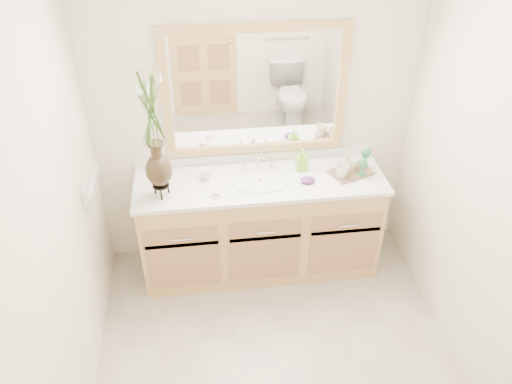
{
  "coord_description": "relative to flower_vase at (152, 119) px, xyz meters",
  "views": [
    {
      "loc": [
        -0.42,
        -2.0,
        2.85
      ],
      "look_at": [
        -0.08,
        0.65,
        0.98
      ],
      "focal_mm": 35.0,
      "sensor_mm": 36.0,
      "label": 1
    }
  ],
  "objects": [
    {
      "name": "floor",
      "position": [
        0.71,
        -0.91,
        -1.42
      ],
      "size": [
        2.6,
        2.6,
        0.0
      ],
      "primitive_type": "plane",
      "color": "#B9B29E",
      "rests_on": "ground"
    },
    {
      "name": "wall_back",
      "position": [
        0.71,
        0.39,
        -0.22
      ],
      "size": [
        2.4,
        0.02,
        2.4
      ],
      "primitive_type": "cube",
      "color": "white",
      "rests_on": "floor"
    },
    {
      "name": "wall_left",
      "position": [
        -0.49,
        -0.91,
        -0.22
      ],
      "size": [
        0.02,
        2.6,
        2.4
      ],
      "primitive_type": "cube",
      "color": "white",
      "rests_on": "floor"
    },
    {
      "name": "wall_right",
      "position": [
        1.91,
        -0.91,
        -0.22
      ],
      "size": [
        0.02,
        2.6,
        2.4
      ],
      "primitive_type": "cube",
      "color": "white",
      "rests_on": "floor"
    },
    {
      "name": "vanity",
      "position": [
        0.71,
        0.11,
        -1.02
      ],
      "size": [
        1.8,
        0.55,
        0.8
      ],
      "color": "#DBBA6A",
      "rests_on": "floor"
    },
    {
      "name": "counter",
      "position": [
        0.71,
        0.11,
        -0.6
      ],
      "size": [
        1.84,
        0.57,
        0.03
      ],
      "primitive_type": "cube",
      "color": "white",
      "rests_on": "vanity"
    },
    {
      "name": "sink",
      "position": [
        0.71,
        0.09,
        -0.64
      ],
      "size": [
        0.38,
        0.34,
        0.23
      ],
      "color": "white",
      "rests_on": "counter"
    },
    {
      "name": "mirror",
      "position": [
        0.71,
        0.37,
        -0.01
      ],
      "size": [
        1.32,
        0.04,
        0.97
      ],
      "color": "white",
      "rests_on": "wall_back"
    },
    {
      "name": "switch_plate",
      "position": [
        -0.48,
        -0.14,
        -0.44
      ],
      "size": [
        0.02,
        0.12,
        0.12
      ],
      "primitive_type": "cube",
      "color": "white",
      "rests_on": "wall_left"
    },
    {
      "name": "flower_vase",
      "position": [
        0.0,
        0.0,
        0.0
      ],
      "size": [
        0.21,
        0.21,
        0.87
      ],
      "rotation": [
        0.0,
        0.0,
        0.07
      ],
      "color": "black",
      "rests_on": "counter"
    },
    {
      "name": "tumbler",
      "position": [
        0.32,
        0.17,
        -0.55
      ],
      "size": [
        0.07,
        0.07,
        0.09
      ],
      "primitive_type": "cylinder",
      "color": "beige",
      "rests_on": "counter"
    },
    {
      "name": "soap_dish",
      "position": [
        0.38,
        -0.05,
        -0.58
      ],
      "size": [
        0.09,
        0.09,
        0.03
      ],
      "color": "beige",
      "rests_on": "counter"
    },
    {
      "name": "soap_bottle",
      "position": [
        1.04,
        0.21,
        -0.51
      ],
      "size": [
        0.07,
        0.07,
        0.15
      ],
      "primitive_type": "imported",
      "rotation": [
        0.0,
        0.0,
        0.03
      ],
      "color": "#86E536",
      "rests_on": "counter"
    },
    {
      "name": "purple_dish",
      "position": [
        1.05,
        0.03,
        -0.57
      ],
      "size": [
        0.11,
        0.09,
        0.04
      ],
      "primitive_type": "ellipsoid",
      "rotation": [
        0.0,
        0.0,
        0.05
      ],
      "color": "#5B2571",
      "rests_on": "counter"
    },
    {
      "name": "tray",
      "position": [
        1.39,
        0.11,
        -0.58
      ],
      "size": [
        0.35,
        0.29,
        0.02
      ],
      "primitive_type": "cube",
      "rotation": [
        0.0,
        0.0,
        0.36
      ],
      "color": "brown",
      "rests_on": "counter"
    },
    {
      "name": "mug_left",
      "position": [
        1.3,
        0.05,
        -0.52
      ],
      "size": [
        0.13,
        0.13,
        0.1
      ],
      "primitive_type": "imported",
      "rotation": [
        0.0,
        0.0,
        0.4
      ],
      "color": "beige",
      "rests_on": "tray"
    },
    {
      "name": "mug_right",
      "position": [
        1.39,
        0.13,
        -0.52
      ],
      "size": [
        0.14,
        0.13,
        0.1
      ],
      "primitive_type": "imported",
      "rotation": [
        0.0,
        0.0,
        0.44
      ],
      "color": "beige",
      "rests_on": "tray"
    },
    {
      "name": "goblet_front",
      "position": [
        1.45,
        0.05,
        -0.48
      ],
      "size": [
        0.06,
        0.06,
        0.14
      ],
      "color": "#297D44",
      "rests_on": "tray"
    },
    {
      "name": "goblet_back",
      "position": [
        1.51,
        0.17,
        -0.47
      ],
      "size": [
        0.07,
        0.07,
        0.16
      ],
      "color": "#297D44",
      "rests_on": "tray"
    }
  ]
}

